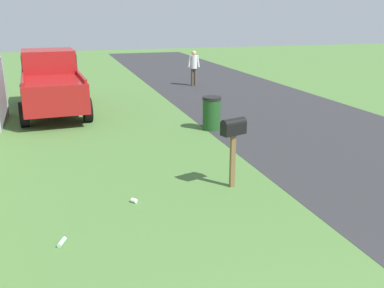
# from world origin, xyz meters

# --- Properties ---
(mailbox) EXTENTS (0.34, 0.54, 1.40)m
(mailbox) POSITION_xyz_m (6.08, -0.66, 1.12)
(mailbox) COLOR brown
(mailbox) RESTS_ON ground
(pickup_truck) EXTENTS (5.51, 2.39, 2.09)m
(pickup_truck) POSITION_xyz_m (14.26, 2.76, 1.10)
(pickup_truck) COLOR maroon
(pickup_truck) RESTS_ON ground
(trash_bin) EXTENTS (0.55, 0.55, 0.98)m
(trash_bin) POSITION_xyz_m (10.29, -1.73, 0.49)
(trash_bin) COLOR #1E4C1E
(trash_bin) RESTS_ON ground
(pedestrian) EXTENTS (0.30, 0.57, 1.64)m
(pedestrian) POSITION_xyz_m (18.02, -3.59, 0.95)
(pedestrian) COLOR #4C4238
(pedestrian) RESTS_ON ground
(litter_bottle_midfield_a) EXTENTS (0.23, 0.15, 0.07)m
(litter_bottle_midfield_a) POSITION_xyz_m (4.76, 2.61, 0.04)
(litter_bottle_midfield_a) COLOR #B2D8BF
(litter_bottle_midfield_a) RESTS_ON ground
(litter_cup_by_mailbox) EXTENTS (0.13, 0.13, 0.08)m
(litter_cup_by_mailbox) POSITION_xyz_m (5.90, 1.33, 0.04)
(litter_cup_by_mailbox) COLOR white
(litter_cup_by_mailbox) RESTS_ON ground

